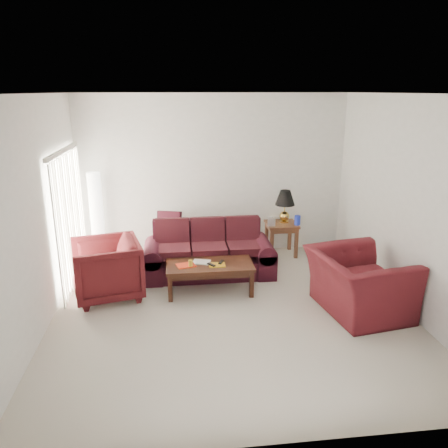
# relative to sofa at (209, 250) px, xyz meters

# --- Properties ---
(floor) EXTENTS (5.00, 5.00, 0.00)m
(floor) POSITION_rel_sofa_xyz_m (0.20, -1.35, -0.45)
(floor) COLOR #BFB6A3
(floor) RESTS_ON ground
(blinds) EXTENTS (0.10, 2.00, 2.16)m
(blinds) POSITION_rel_sofa_xyz_m (-2.22, -0.05, 0.63)
(blinds) COLOR silver
(blinds) RESTS_ON ground
(sofa) EXTENTS (2.23, 1.04, 0.90)m
(sofa) POSITION_rel_sofa_xyz_m (0.00, 0.00, 0.00)
(sofa) COLOR black
(sofa) RESTS_ON ground
(throw_pillow) EXTENTS (0.48, 0.33, 0.45)m
(throw_pillow) POSITION_rel_sofa_xyz_m (-0.66, 0.76, 0.27)
(throw_pillow) COLOR black
(throw_pillow) RESTS_ON sofa
(end_table) EXTENTS (0.63, 0.63, 0.63)m
(end_table) POSITION_rel_sofa_xyz_m (1.46, 0.80, -0.14)
(end_table) COLOR #5C271F
(end_table) RESTS_ON ground
(table_lamp) EXTENTS (0.38, 0.38, 0.62)m
(table_lamp) POSITION_rel_sofa_xyz_m (1.52, 0.85, 0.49)
(table_lamp) COLOR gold
(table_lamp) RESTS_ON end_table
(clock) EXTENTS (0.14, 0.06, 0.14)m
(clock) POSITION_rel_sofa_xyz_m (1.23, 0.65, 0.24)
(clock) COLOR silver
(clock) RESTS_ON end_table
(blue_canister) EXTENTS (0.12, 0.12, 0.18)m
(blue_canister) POSITION_rel_sofa_xyz_m (1.72, 0.66, 0.27)
(blue_canister) COLOR #1B2CB1
(blue_canister) RESTS_ON end_table
(picture_frame) EXTENTS (0.21, 0.22, 0.06)m
(picture_frame) POSITION_rel_sofa_xyz_m (1.32, 0.93, 0.27)
(picture_frame) COLOR white
(picture_frame) RESTS_ON end_table
(floor_lamp) EXTENTS (0.34, 0.34, 1.68)m
(floor_lamp) POSITION_rel_sofa_xyz_m (-1.95, 0.84, 0.39)
(floor_lamp) COLOR white
(floor_lamp) RESTS_ON ground
(armchair_left) EXTENTS (1.19, 1.17, 0.90)m
(armchair_left) POSITION_rel_sofa_xyz_m (-1.60, -0.66, 0.00)
(armchair_left) COLOR #420F12
(armchair_left) RESTS_ON ground
(armchair_right) EXTENTS (1.36, 1.50, 0.86)m
(armchair_right) POSITION_rel_sofa_xyz_m (1.99, -1.56, -0.02)
(armchair_right) COLOR #471016
(armchair_right) RESTS_ON ground
(coffee_table) EXTENTS (1.38, 0.74, 0.47)m
(coffee_table) POSITION_rel_sofa_xyz_m (-0.04, -0.67, -0.21)
(coffee_table) COLOR black
(coffee_table) RESTS_ON ground
(magazine_red) EXTENTS (0.32, 0.27, 0.02)m
(magazine_red) POSITION_rel_sofa_xyz_m (-0.41, -0.72, 0.03)
(magazine_red) COLOR red
(magazine_red) RESTS_ON coffee_table
(magazine_white) EXTENTS (0.31, 0.27, 0.02)m
(magazine_white) POSITION_rel_sofa_xyz_m (-0.17, -0.61, 0.03)
(magazine_white) COLOR silver
(magazine_white) RESTS_ON coffee_table
(magazine_orange) EXTENTS (0.25, 0.19, 0.01)m
(magazine_orange) POSITION_rel_sofa_xyz_m (0.06, -0.76, 0.03)
(magazine_orange) COLOR #C18916
(magazine_orange) RESTS_ON coffee_table
(remote_a) EXTENTS (0.13, 0.16, 0.02)m
(remote_a) POSITION_rel_sofa_xyz_m (-0.03, -0.78, 0.05)
(remote_a) COLOR black
(remote_a) RESTS_ON coffee_table
(remote_b) EXTENTS (0.11, 0.16, 0.02)m
(remote_b) POSITION_rel_sofa_xyz_m (0.14, -0.69, 0.05)
(remote_b) COLOR black
(remote_b) RESTS_ON coffee_table
(yellow_glass) EXTENTS (0.07, 0.07, 0.11)m
(yellow_glass) POSITION_rel_sofa_xyz_m (-0.34, -0.77, 0.08)
(yellow_glass) COLOR yellow
(yellow_glass) RESTS_ON coffee_table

